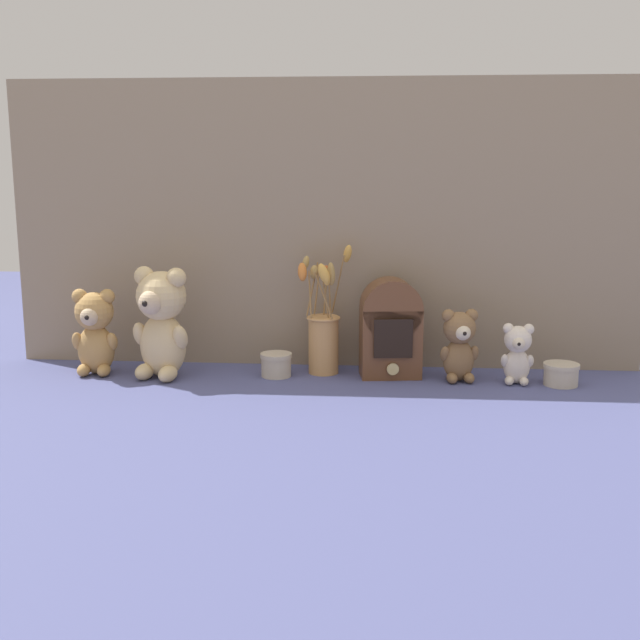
# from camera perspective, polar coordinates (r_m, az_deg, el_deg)

# --- Properties ---
(ground_plane) EXTENTS (4.00, 4.00, 0.00)m
(ground_plane) POSITION_cam_1_polar(r_m,az_deg,el_deg) (2.12, -0.04, -4.28)
(ground_plane) COLOR #4C5184
(backdrop_wall) EXTENTS (1.74, 0.02, 0.79)m
(backdrop_wall) POSITION_cam_1_polar(r_m,az_deg,el_deg) (2.22, 0.30, 6.74)
(backdrop_wall) COLOR gray
(backdrop_wall) RESTS_ON ground
(teddy_bear_large) EXTENTS (0.17, 0.15, 0.30)m
(teddy_bear_large) POSITION_cam_1_polar(r_m,az_deg,el_deg) (2.15, -11.26, -0.05)
(teddy_bear_large) COLOR #DBBC84
(teddy_bear_large) RESTS_ON ground
(teddy_bear_medium) EXTENTS (0.12, 0.12, 0.23)m
(teddy_bear_medium) POSITION_cam_1_polar(r_m,az_deg,el_deg) (2.24, -15.72, -0.69)
(teddy_bear_medium) COLOR tan
(teddy_bear_medium) RESTS_ON ground
(teddy_bear_small) EXTENTS (0.11, 0.10, 0.19)m
(teddy_bear_small) POSITION_cam_1_polar(r_m,az_deg,el_deg) (2.12, 9.88, -1.68)
(teddy_bear_small) COLOR olive
(teddy_bear_small) RESTS_ON ground
(teddy_bear_tiny) EXTENTS (0.09, 0.08, 0.16)m
(teddy_bear_tiny) POSITION_cam_1_polar(r_m,az_deg,el_deg) (2.13, 13.86, -2.26)
(teddy_bear_tiny) COLOR beige
(teddy_bear_tiny) RESTS_ON ground
(flower_vase) EXTENTS (0.15, 0.14, 0.35)m
(flower_vase) POSITION_cam_1_polar(r_m,az_deg,el_deg) (2.17, 0.24, -0.90)
(flower_vase) COLOR tan
(flower_vase) RESTS_ON ground
(vintage_radio) EXTENTS (0.17, 0.12, 0.26)m
(vintage_radio) POSITION_cam_1_polar(r_m,az_deg,el_deg) (2.13, 5.05, -0.49)
(vintage_radio) COLOR brown
(vintage_radio) RESTS_ON ground
(decorative_tin_tall) EXTENTS (0.09, 0.09, 0.06)m
(decorative_tin_tall) POSITION_cam_1_polar(r_m,az_deg,el_deg) (2.15, 16.79, -3.74)
(decorative_tin_tall) COLOR beige
(decorative_tin_tall) RESTS_ON ground
(decorative_tin_short) EXTENTS (0.08, 0.08, 0.06)m
(decorative_tin_short) POSITION_cam_1_polar(r_m,az_deg,el_deg) (2.15, -3.13, -3.19)
(decorative_tin_short) COLOR beige
(decorative_tin_short) RESTS_ON ground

